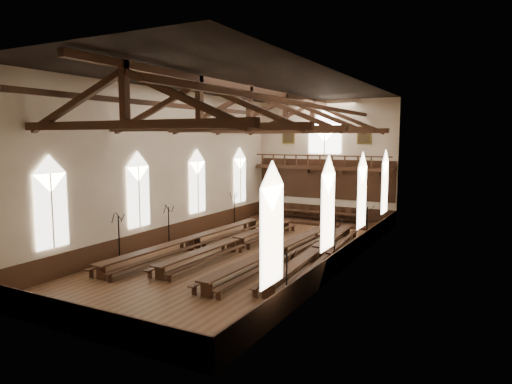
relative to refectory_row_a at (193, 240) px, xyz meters
The scene contains 21 objects.
ground 3.69m from the refectory_row_a, 13.81° to the left, with size 26.00×26.00×0.00m, color brown.
room_walls 6.91m from the refectory_row_a, 13.81° to the left, with size 26.00×26.00×26.00m.
wainscot_band 3.64m from the refectory_row_a, 13.81° to the left, with size 12.00×26.00×1.20m.
side_windows 4.82m from the refectory_row_a, 13.81° to the left, with size 11.85×19.80×4.50m.
end_window 15.69m from the refectory_row_a, 75.59° to the left, with size 2.80×0.12×3.80m.
minstrels_gallery 14.37m from the refectory_row_a, 75.34° to the left, with size 11.80×1.24×3.70m.
portraits 15.64m from the refectory_row_a, 75.59° to the left, with size 7.75×0.09×1.45m.
roof_trusses 8.45m from the refectory_row_a, 13.81° to the left, with size 11.70×25.70×2.80m.
refectory_row_a is the anchor object (origin of this frame).
refectory_row_b 2.66m from the refectory_row_a, 25.69° to the left, with size 1.74×14.52×0.76m.
refectory_row_c 5.79m from the refectory_row_a, ahead, with size 1.80×14.76×0.78m.
refectory_row_d 7.73m from the refectory_row_a, ahead, with size 1.94×14.48×0.75m.
dais 12.81m from the refectory_row_a, 73.51° to the left, with size 11.40×2.88×0.19m, color #361E10.
high_table 12.80m from the refectory_row_a, 73.51° to the left, with size 7.64×0.98×0.72m.
high_chairs 13.52m from the refectory_row_a, 74.41° to the left, with size 6.80×0.50×1.07m.
candelabrum_left_near 4.65m from the refectory_row_a, 115.69° to the right, with size 0.78×0.84×2.76m.
candelabrum_left_mid 2.03m from the refectory_row_a, behind, with size 0.80×0.76×2.64m.
candelabrum_left_far 8.60m from the refectory_row_a, 103.53° to the left, with size 0.80×0.75×2.63m.
candelabrum_right_near 10.91m from the refectory_row_a, 33.60° to the right, with size 0.69×0.72×2.39m.
candelabrum_right_mid 9.09m from the refectory_row_a, ahead, with size 0.83×0.78×2.74m.
candelabrum_right_far 11.26m from the refectory_row_a, 36.18° to the left, with size 0.73×0.79×2.58m.
Camera 1 is at (12.98, -23.42, 6.90)m, focal length 32.00 mm.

